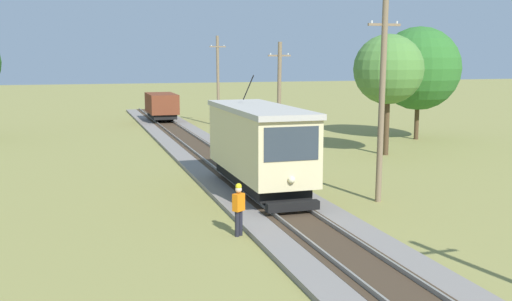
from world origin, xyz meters
The scene contains 8 objects.
red_tram centered at (0.00, 17.47, 2.19)m, with size 2.60×8.54×4.79m.
freight_car centered at (0.00, 47.18, 1.56)m, with size 2.40×5.20×2.31m.
utility_pole_near_tram centered at (4.31, 14.80, 4.15)m, with size 1.40×0.36×8.10m.
utility_pole_mid centered at (4.31, 27.37, 3.48)m, with size 1.40×0.48×6.77m.
utility_pole_far centered at (4.31, 43.31, 3.92)m, with size 1.40×0.45×7.65m.
track_worker centered at (-2.42, 11.90, 0.98)m, with size 0.45×0.41×1.78m.
tree_left_near centered at (16.03, 30.97, 5.06)m, with size 5.88×5.88×8.01m.
tree_right_near centered at (10.47, 25.35, 5.14)m, with size 4.16×4.16×7.23m.
Camera 1 is at (-7.43, -6.61, 5.87)m, focal length 41.98 mm.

